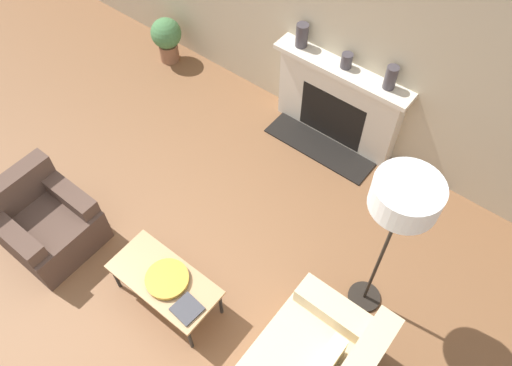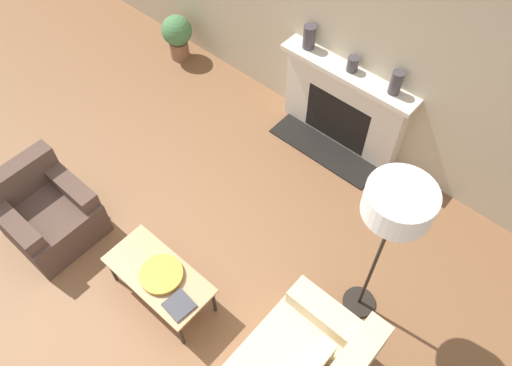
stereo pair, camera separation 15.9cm
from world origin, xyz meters
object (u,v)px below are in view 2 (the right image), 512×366
at_px(coffee_table, 159,276).
at_px(floor_lamp, 396,210).
at_px(mantel_vase_center_left, 353,64).
at_px(potted_plant, 177,34).
at_px(book, 179,305).
at_px(armchair_near, 46,213).
at_px(fireplace, 342,107).
at_px(mantel_vase_left, 309,37).
at_px(bowl, 161,274).
at_px(mantel_vase_center_right, 396,83).

distance_m(coffee_table, floor_lamp, 2.19).
distance_m(mantel_vase_center_left, potted_plant, 2.61).
bearing_deg(book, armchair_near, -169.23).
height_order(fireplace, coffee_table, fireplace).
relative_size(book, mantel_vase_left, 0.92).
height_order(coffee_table, mantel_vase_left, mantel_vase_left).
xyz_separation_m(fireplace, potted_plant, (-2.48, -0.20, -0.14)).
height_order(fireplace, armchair_near, fireplace).
bearing_deg(armchair_near, mantel_vase_center_left, -26.04).
bearing_deg(fireplace, book, -83.73).
bearing_deg(bowl, mantel_vase_left, 101.14).
distance_m(coffee_table, mantel_vase_center_right, 2.89).
bearing_deg(mantel_vase_center_left, book, -84.07).
relative_size(fireplace, floor_lamp, 0.89).
distance_m(floor_lamp, mantel_vase_center_right, 1.85).
xyz_separation_m(fireplace, armchair_near, (-1.44, -2.96, -0.20)).
height_order(armchair_near, mantel_vase_left, mantel_vase_left).
bearing_deg(bowl, potted_plant, 134.61).
xyz_separation_m(armchair_near, potted_plant, (-1.04, 2.76, 0.06)).
relative_size(bowl, mantel_vase_center_left, 2.38).
distance_m(book, mantel_vase_center_left, 2.90).
bearing_deg(book, coffee_table, 172.48).
relative_size(bowl, book, 1.60).
relative_size(floor_lamp, mantel_vase_center_right, 7.05).
bearing_deg(armchair_near, floor_lamp, -63.64).
bearing_deg(armchair_near, coffee_table, -79.64).
xyz_separation_m(bowl, floor_lamp, (1.39, 1.14, 1.12)).
bearing_deg(mantel_vase_left, potted_plant, -173.60).
bearing_deg(mantel_vase_left, armchair_near, -106.70).
xyz_separation_m(book, mantel_vase_center_left, (-0.29, 2.81, 0.67)).
bearing_deg(floor_lamp, bowl, -140.85).
bearing_deg(floor_lamp, coffee_table, -141.38).
relative_size(fireplace, mantel_vase_left, 6.06).
xyz_separation_m(book, mantel_vase_center_right, (0.21, 2.81, 0.71)).
bearing_deg(floor_lamp, book, -131.31).
bearing_deg(floor_lamp, mantel_vase_left, 140.67).
bearing_deg(mantel_vase_center_right, book, -94.21).
distance_m(bowl, mantel_vase_left, 2.86).
distance_m(armchair_near, potted_plant, 2.95).
bearing_deg(bowl, floor_lamp, 39.15).
height_order(bowl, potted_plant, potted_plant).
bearing_deg(mantel_vase_left, mantel_vase_center_right, 0.00).
bearing_deg(bowl, coffee_table, -165.95).
bearing_deg(coffee_table, mantel_vase_center_right, 78.32).
relative_size(floor_lamp, potted_plant, 2.88).
height_order(armchair_near, book, armchair_near).
relative_size(armchair_near, coffee_table, 0.81).
xyz_separation_m(floor_lamp, mantel_vase_center_left, (-1.37, 1.58, -0.47)).
distance_m(fireplace, mantel_vase_center_left, 0.61).
height_order(book, floor_lamp, floor_lamp).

